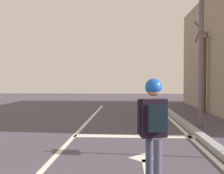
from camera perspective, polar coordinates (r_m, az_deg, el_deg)
lane_line_center at (r=7.13m, az=-9.35°, el=-11.52°), size 0.12×20.00×0.01m
lane_line_curbside at (r=7.19m, az=17.60°, el=-11.46°), size 0.12×20.00×0.01m
stop_bar at (r=7.99m, az=4.59°, el=-10.08°), size 3.42×0.40×0.01m
lane_arrow_stem at (r=5.14m, az=7.47°, el=-16.78°), size 0.16×1.40×0.01m
lane_arrow_head at (r=5.95m, az=6.83°, el=-14.19°), size 0.71×0.71×0.01m
curb_strip at (r=7.24m, az=19.55°, el=-10.85°), size 0.24×24.00×0.14m
skater at (r=3.89m, az=8.60°, el=-6.94°), size 0.43×0.60×1.56m
traffic_signal_mast at (r=9.72m, az=13.60°, el=14.49°), size 3.81×0.34×5.79m
roadside_tree at (r=14.02m, az=18.39°, el=3.22°), size 0.98×0.97×4.56m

